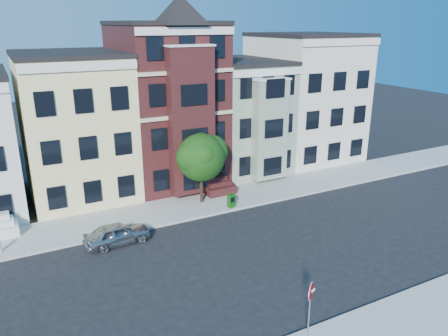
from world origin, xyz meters
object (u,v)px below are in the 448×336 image
street_tree (201,161)px  stop_sign (310,306)px  newspaper_box (231,201)px  parked_car (117,234)px

street_tree → stop_sign: street_tree is taller
street_tree → newspaper_box: 3.44m
newspaper_box → stop_sign: stop_sign is taller
newspaper_box → stop_sign: bearing=-110.9°
street_tree → parked_car: bearing=-155.4°
street_tree → newspaper_box: size_ratio=6.37×
street_tree → parked_car: (-6.79, -3.11, -2.55)m
parked_car → newspaper_box: (8.16, 1.28, -0.01)m
newspaper_box → stop_sign: (-3.40, -12.76, 0.91)m
newspaper_box → stop_sign: size_ratio=0.34×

